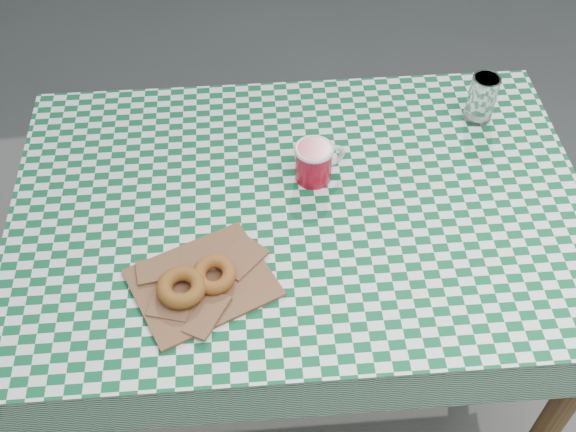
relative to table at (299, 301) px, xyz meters
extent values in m
plane|color=#565651|center=(0.15, 0.13, -0.38)|extent=(60.00, 60.00, 0.00)
cube|color=brown|center=(0.00, 0.00, 0.00)|extent=(1.32, 0.93, 0.75)
cube|color=#0D552D|center=(0.00, 0.00, 0.38)|extent=(1.34, 0.95, 0.01)
cube|color=brown|center=(-0.23, -0.19, 0.39)|extent=(0.33, 0.29, 0.01)
torus|color=brown|center=(-0.27, -0.21, 0.41)|extent=(0.13, 0.13, 0.03)
torus|color=#9E5120|center=(-0.20, -0.19, 0.41)|extent=(0.12, 0.12, 0.03)
cylinder|color=white|center=(0.48, 0.22, 0.44)|extent=(0.08, 0.08, 0.12)
camera|label=1|loc=(-0.18, -1.02, 1.54)|focal=43.57mm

